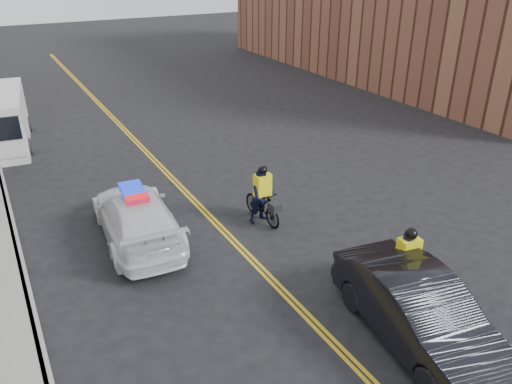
{
  "coord_description": "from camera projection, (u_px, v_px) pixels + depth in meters",
  "views": [
    {
      "loc": [
        -5.92,
        -9.88,
        8.27
      ],
      "look_at": [
        1.05,
        2.66,
        1.3
      ],
      "focal_mm": 35.0,
      "sensor_mm": 36.0,
      "label": 1
    }
  ],
  "objects": [
    {
      "name": "center_line_left",
      "position": [
        168.0,
        176.0,
        20.22
      ],
      "size": [
        0.1,
        60.0,
        0.01
      ],
      "primitive_type": "cube",
      "color": "gold",
      "rests_on": "ground"
    },
    {
      "name": "curb",
      "position": [
        8.0,
        208.0,
        17.6
      ],
      "size": [
        0.2,
        60.0,
        0.15
      ],
      "primitive_type": "cube",
      "color": "gray",
      "rests_on": "ground"
    },
    {
      "name": "dark_sedan",
      "position": [
        420.0,
        313.0,
        11.31
      ],
      "size": [
        2.53,
        5.34,
        1.69
      ],
      "primitive_type": "imported",
      "rotation": [
        0.0,
        0.0,
        -0.15
      ],
      "color": "black",
      "rests_on": "ground"
    },
    {
      "name": "ground",
      "position": [
        269.0,
        278.0,
        13.96
      ],
      "size": [
        120.0,
        120.0,
        0.0
      ],
      "primitive_type": "plane",
      "color": "black",
      "rests_on": "ground"
    },
    {
      "name": "cyclist_near",
      "position": [
        405.0,
        274.0,
        12.91
      ],
      "size": [
        1.0,
        2.18,
        2.06
      ],
      "rotation": [
        0.0,
        0.0,
        -0.13
      ],
      "color": "black",
      "rests_on": "ground"
    },
    {
      "name": "cyclist_far",
      "position": [
        263.0,
        200.0,
        16.57
      ],
      "size": [
        0.95,
        2.02,
        2.01
      ],
      "rotation": [
        0.0,
        0.0,
        0.07
      ],
      "color": "black",
      "rests_on": "ground"
    },
    {
      "name": "cargo_van",
      "position": [
        0.0,
        121.0,
        22.78
      ],
      "size": [
        2.8,
        6.14,
        2.49
      ],
      "rotation": [
        0.0,
        0.0,
        -0.11
      ],
      "color": "silver",
      "rests_on": "ground"
    },
    {
      "name": "police_cruiser",
      "position": [
        137.0,
        217.0,
        15.53
      ],
      "size": [
        2.57,
        5.51,
        1.72
      ],
      "rotation": [
        0.0,
        0.0,
        3.07
      ],
      "color": "white",
      "rests_on": "ground"
    },
    {
      "name": "center_line_right",
      "position": [
        172.0,
        175.0,
        20.29
      ],
      "size": [
        0.1,
        60.0,
        0.01
      ],
      "primitive_type": "cube",
      "color": "gold",
      "rests_on": "ground"
    }
  ]
}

